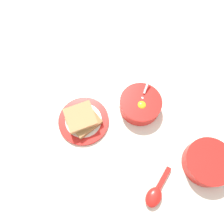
% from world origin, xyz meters
% --- Properties ---
extents(ground_plane, '(3.00, 3.00, 0.00)m').
position_xyz_m(ground_plane, '(0.00, 0.00, 0.00)').
color(ground_plane, silver).
extents(egg_bowl, '(0.14, 0.15, 0.08)m').
position_xyz_m(egg_bowl, '(-0.06, 0.04, 0.03)').
color(egg_bowl, red).
rests_on(egg_bowl, ground_plane).
extents(toast_plate, '(0.18, 0.18, 0.01)m').
position_xyz_m(toast_plate, '(-0.18, -0.12, 0.01)').
color(toast_plate, red).
rests_on(toast_plate, ground_plane).
extents(toast_sandwich, '(0.13, 0.13, 0.04)m').
position_xyz_m(toast_sandwich, '(-0.18, -0.12, 0.03)').
color(toast_sandwich, '#9E7042').
rests_on(toast_sandwich, toast_plate).
extents(soup_spoon, '(0.05, 0.14, 0.03)m').
position_xyz_m(soup_spoon, '(0.14, -0.18, 0.01)').
color(soup_spoon, red).
rests_on(soup_spoon, ground_plane).
extents(congee_bowl, '(0.15, 0.15, 0.05)m').
position_xyz_m(congee_bowl, '(0.22, 0.00, 0.03)').
color(congee_bowl, red).
rests_on(congee_bowl, ground_plane).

